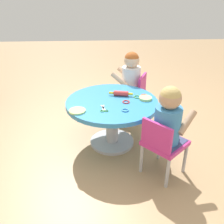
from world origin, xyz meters
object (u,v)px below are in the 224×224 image
(craft_table, at_px, (112,112))
(seated_child_left, at_px, (168,117))
(rolling_pin, at_px, (121,93))
(craft_scissors, at_px, (104,110))
(child_chair_left, at_px, (163,144))
(seated_child_right, at_px, (131,74))
(child_chair_right, at_px, (133,93))

(craft_table, bearing_deg, seated_child_left, -137.95)
(rolling_pin, height_order, craft_scissors, rolling_pin)
(child_chair_left, distance_m, seated_child_right, 1.08)
(craft_table, distance_m, rolling_pin, 0.20)
(seated_child_left, bearing_deg, child_chair_right, 7.36)
(seated_child_left, height_order, craft_scissors, seated_child_left)
(craft_table, height_order, child_chair_right, child_chair_right)
(craft_table, relative_size, child_chair_left, 1.62)
(craft_table, xyz_separation_m, craft_scissors, (-0.18, 0.08, 0.12))
(seated_child_left, bearing_deg, craft_table, 42.05)
(rolling_pin, bearing_deg, child_chair_left, -154.28)
(child_chair_left, bearing_deg, rolling_pin, 25.72)
(seated_child_left, xyz_separation_m, child_chair_right, (1.00, 0.13, -0.23))
(craft_table, relative_size, child_chair_right, 1.62)
(craft_table, relative_size, rolling_pin, 3.77)
(seated_child_left, distance_m, rolling_pin, 0.65)
(child_chair_right, bearing_deg, child_chair_left, -174.47)
(child_chair_left, bearing_deg, child_chair_right, 5.53)
(seated_child_left, relative_size, craft_scissors, 3.69)
(seated_child_left, relative_size, seated_child_right, 1.00)
(craft_scissors, bearing_deg, seated_child_left, -119.14)
(child_chair_left, xyz_separation_m, child_chair_right, (1.03, 0.10, 0.00))
(seated_child_right, bearing_deg, seated_child_left, -170.74)
(child_chair_left, height_order, rolling_pin, child_chair_left)
(child_chair_left, relative_size, rolling_pin, 2.33)
(seated_child_left, distance_m, seated_child_right, 1.03)
(craft_scissors, bearing_deg, craft_table, -24.41)
(child_chair_left, relative_size, craft_scissors, 3.87)
(seated_child_right, relative_size, rolling_pin, 2.22)
(craft_table, distance_m, craft_scissors, 0.23)
(rolling_pin, bearing_deg, craft_scissors, 148.85)
(rolling_pin, bearing_deg, craft_table, 139.74)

